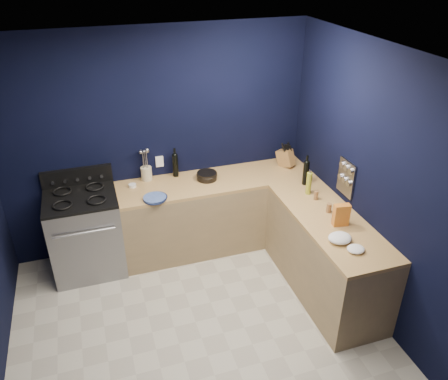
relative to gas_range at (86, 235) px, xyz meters
name	(u,v)px	position (x,y,z in m)	size (l,w,h in m)	color
floor	(201,339)	(0.93, -1.42, -0.47)	(3.50, 3.50, 0.02)	#B3AE9C
ceiling	(192,63)	(0.93, -1.42, 2.15)	(3.50, 3.50, 0.02)	silver
wall_back	(158,143)	(0.93, 0.34, 0.84)	(3.50, 0.02, 2.60)	black
wall_right	(382,192)	(2.69, -1.42, 0.84)	(0.02, 3.50, 2.60)	black
cab_back	(217,214)	(1.53, 0.02, -0.03)	(2.30, 0.63, 0.86)	#947A52
top_back	(217,181)	(1.53, 0.02, 0.42)	(2.30, 0.63, 0.04)	olive
cab_right	(325,256)	(2.37, -1.13, -0.03)	(0.63, 1.67, 0.86)	#947A52
top_right	(330,220)	(2.37, -1.13, 0.42)	(0.63, 1.67, 0.04)	olive
gas_range	(86,235)	(0.00, 0.00, 0.00)	(0.76, 0.66, 0.92)	gray
oven_door	(88,252)	(0.00, -0.32, -0.01)	(0.59, 0.02, 0.42)	black
cooktop	(80,198)	(0.00, 0.00, 0.48)	(0.76, 0.66, 0.03)	black
backguard	(77,177)	(0.00, 0.30, 0.58)	(0.76, 0.06, 0.20)	black
spice_panel	(346,178)	(2.67, -0.87, 0.72)	(0.02, 0.28, 0.38)	gray
wall_outlet	(160,162)	(0.93, 0.32, 0.62)	(0.09, 0.02, 0.13)	white
plate_stack	(155,198)	(0.77, -0.22, 0.46)	(0.25, 0.25, 0.03)	#394D8B
ramekin	(132,186)	(0.58, 0.14, 0.46)	(0.09, 0.09, 0.03)	white
utensil_crock	(146,173)	(0.76, 0.26, 0.52)	(0.13, 0.13, 0.16)	beige
wine_bottle_back	(175,165)	(1.10, 0.25, 0.58)	(0.07, 0.07, 0.27)	black
lemon_basket	(207,176)	(1.42, 0.05, 0.48)	(0.23, 0.23, 0.09)	black
knife_block	(286,158)	(2.44, 0.10, 0.54)	(0.11, 0.19, 0.21)	olive
wine_bottle_right	(306,173)	(2.45, -0.40, 0.58)	(0.07, 0.07, 0.28)	black
oil_bottle	(309,183)	(2.39, -0.61, 0.57)	(0.06, 0.06, 0.25)	#9AA228
spice_jar_near	(316,195)	(2.41, -0.75, 0.49)	(0.05, 0.05, 0.10)	olive
spice_jar_far	(329,208)	(2.41, -1.02, 0.49)	(0.05, 0.05, 0.10)	olive
crouton_bag	(341,215)	(2.40, -1.26, 0.55)	(0.15, 0.07, 0.23)	red
towel_front	(340,238)	(2.25, -1.50, 0.48)	(0.22, 0.19, 0.08)	white
towel_end	(356,249)	(2.31, -1.68, 0.46)	(0.16, 0.15, 0.05)	white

